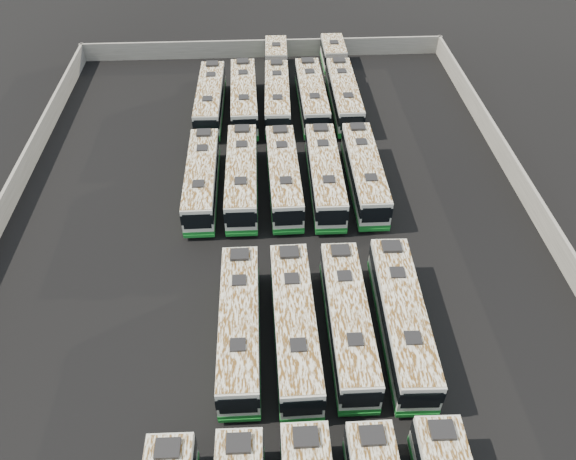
% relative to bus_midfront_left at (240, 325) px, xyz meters
% --- Properties ---
extents(ground, '(140.00, 140.00, 0.00)m').
position_rel_bus_midfront_left_xyz_m(ground, '(2.33, 7.99, -1.76)').
color(ground, black).
rests_on(ground, ground).
extents(perimeter_wall, '(45.20, 73.20, 2.20)m').
position_rel_bus_midfront_left_xyz_m(perimeter_wall, '(2.33, 7.99, -0.66)').
color(perimeter_wall, slate).
rests_on(perimeter_wall, ground).
extents(bus_midfront_left, '(2.61, 12.24, 3.45)m').
position_rel_bus_midfront_left_xyz_m(bus_midfront_left, '(0.00, 0.00, 0.00)').
color(bus_midfront_left, '#B9BBB4').
rests_on(bus_midfront_left, ground).
extents(bus_midfront_center, '(2.85, 12.63, 3.55)m').
position_rel_bus_midfront_left_xyz_m(bus_midfront_center, '(3.61, -0.19, 0.05)').
color(bus_midfront_center, '#B9BBB4').
rests_on(bus_midfront_center, ground).
extents(bus_midfront_right, '(2.65, 12.26, 3.45)m').
position_rel_bus_midfront_left_xyz_m(bus_midfront_right, '(7.17, 0.02, 0.00)').
color(bus_midfront_right, '#B9BBB4').
rests_on(bus_midfront_right, ground).
extents(bus_midfront_far_right, '(3.00, 12.72, 3.57)m').
position_rel_bus_midfront_left_xyz_m(bus_midfront_far_right, '(10.75, -0.03, 0.06)').
color(bus_midfront_far_right, '#B9BBB4').
rests_on(bus_midfront_far_right, ground).
extents(bus_midback_far_left, '(2.59, 12.14, 3.42)m').
position_rel_bus_midfront_left_xyz_m(bus_midback_far_left, '(-3.49, 16.32, -0.01)').
color(bus_midback_far_left, '#B9BBB4').
rests_on(bus_midback_far_left, ground).
extents(bus_midback_left, '(2.72, 12.54, 3.53)m').
position_rel_bus_midfront_left_xyz_m(bus_midback_left, '(-0.01, 16.49, 0.04)').
color(bus_midback_left, '#B9BBB4').
rests_on(bus_midback_left, ground).
extents(bus_midback_center, '(2.84, 12.33, 3.46)m').
position_rel_bus_midfront_left_xyz_m(bus_midback_center, '(3.65, 16.40, 0.01)').
color(bus_midback_center, '#B9BBB4').
rests_on(bus_midback_center, ground).
extents(bus_midback_right, '(2.74, 12.49, 3.52)m').
position_rel_bus_midfront_left_xyz_m(bus_midback_right, '(7.28, 16.33, 0.03)').
color(bus_midback_right, '#B9BBB4').
rests_on(bus_midback_right, ground).
extents(bus_midback_far_right, '(2.64, 12.36, 3.48)m').
position_rel_bus_midfront_left_xyz_m(bus_midback_far_right, '(10.80, 16.43, 0.02)').
color(bus_midback_far_right, '#B9BBB4').
rests_on(bus_midback_far_right, ground).
extents(bus_back_far_left, '(2.79, 12.26, 3.44)m').
position_rel_bus_midfront_left_xyz_m(bus_back_far_left, '(-3.49, 30.50, -0.00)').
color(bus_back_far_left, '#B9BBB4').
rests_on(bus_back_far_left, ground).
extents(bus_back_left, '(2.93, 12.71, 3.57)m').
position_rel_bus_midfront_left_xyz_m(bus_back_left, '(0.08, 30.50, 0.06)').
color(bus_back_left, '#B9BBB4').
rests_on(bus_back_left, ground).
extents(bus_back_center, '(3.07, 19.02, 3.44)m').
position_rel_bus_midfront_left_xyz_m(bus_back_center, '(3.70, 33.73, -0.01)').
color(bus_back_center, '#B9BBB4').
rests_on(bus_back_center, ground).
extents(bus_back_right, '(2.80, 12.57, 3.54)m').
position_rel_bus_midfront_left_xyz_m(bus_back_right, '(7.28, 30.43, 0.05)').
color(bus_back_right, '#B9BBB4').
rests_on(bus_back_right, ground).
extents(bus_back_far_right, '(2.65, 19.27, 3.50)m').
position_rel_bus_midfront_left_xyz_m(bus_back_far_right, '(10.76, 33.78, 0.02)').
color(bus_back_far_right, '#B9BBB4').
rests_on(bus_back_far_right, ground).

